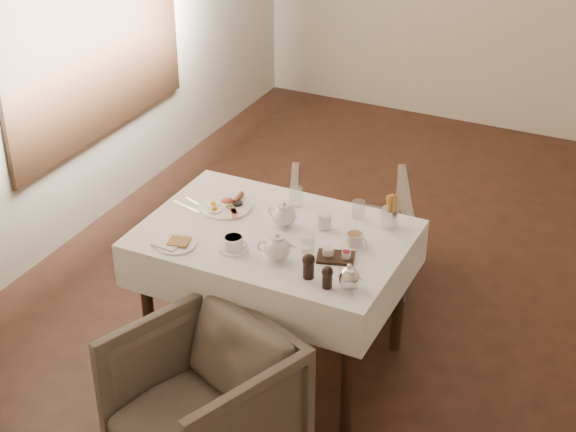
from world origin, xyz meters
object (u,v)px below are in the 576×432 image
(armchair_far, at_px, (348,234))
(teapot_centre, at_px, (284,214))
(breakfast_plate, at_px, (226,205))
(armchair_near, at_px, (203,401))
(table, at_px, (274,253))

(armchair_far, bearing_deg, teapot_centre, 62.71)
(teapot_centre, bearing_deg, breakfast_plate, 176.68)
(breakfast_plate, bearing_deg, armchair_far, 80.36)
(armchair_near, bearing_deg, breakfast_plate, 134.41)
(armchair_near, xyz_separation_m, breakfast_plate, (-0.37, 0.89, 0.44))
(armchair_far, distance_m, teapot_centre, 0.90)
(breakfast_plate, relative_size, teapot_centre, 1.69)
(teapot_centre, bearing_deg, table, -95.16)
(armchair_near, bearing_deg, table, 114.58)
(table, height_order, armchair_near, table)
(breakfast_plate, height_order, teapot_centre, teapot_centre)
(armchair_far, bearing_deg, table, 62.28)
(armchair_far, distance_m, breakfast_plate, 0.93)
(armchair_far, bearing_deg, armchair_near, 65.64)
(table, xyz_separation_m, teapot_centre, (0.01, 0.08, 0.18))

